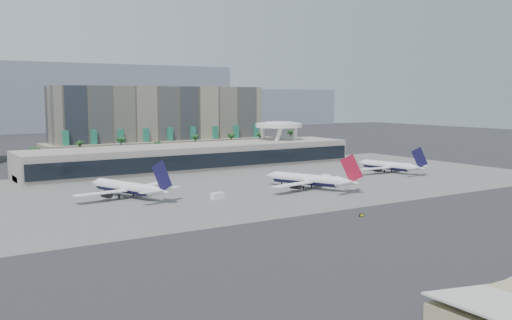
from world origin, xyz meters
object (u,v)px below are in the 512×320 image
airliner_right (389,166)px  taxiway_sign (362,215)px  service_vehicle_b (329,185)px  airliner_centre (309,179)px  service_vehicle_a (217,196)px  airliner_left (128,187)px

airliner_right → taxiway_sign: bearing=-149.6°
service_vehicle_b → taxiway_sign: size_ratio=1.83×
airliner_centre → service_vehicle_a: airliner_centre is taller
airliner_left → taxiway_sign: airliner_left is taller
airliner_right → service_vehicle_b: 56.87m
airliner_centre → service_vehicle_b: 8.89m
airliner_left → taxiway_sign: 84.15m
airliner_right → taxiway_sign: (-80.20, -67.21, -2.91)m
airliner_centre → service_vehicle_a: 41.28m
taxiway_sign → airliner_centre: bearing=59.0°
taxiway_sign → airliner_right: bearing=29.5°
airliner_right → service_vehicle_a: (-102.82, -18.17, -2.21)m
airliner_right → service_vehicle_b: size_ratio=10.45×
service_vehicle_a → service_vehicle_b: bearing=-11.4°
airliner_right → taxiway_sign: airliner_right is taller
airliner_centre → airliner_right: airliner_centre is taller
airliner_left → taxiway_sign: bearing=-75.1°
airliner_centre → airliner_right: size_ratio=1.05×
service_vehicle_a → service_vehicle_b: service_vehicle_a is taller
airliner_centre → service_vehicle_b: airliner_centre is taller
airliner_centre → taxiway_sign: bearing=-133.2°
airliner_left → service_vehicle_a: (25.57, -19.87, -2.56)m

